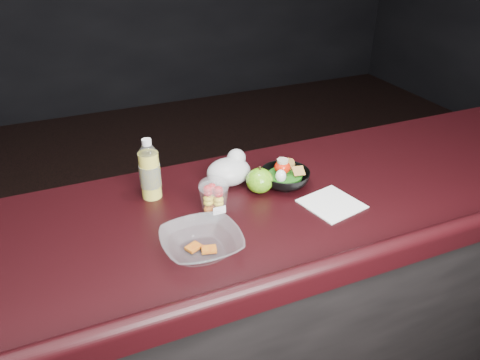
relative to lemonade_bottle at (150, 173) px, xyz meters
The scene contains 8 objects.
counter 0.63m from the lemonade_bottle, 54.64° to the right, with size 4.06×0.71×1.02m.
lemonade_bottle is the anchor object (origin of this frame).
fruit_cup 0.23m from the lemonade_bottle, 51.18° to the right, with size 0.09×0.09×0.13m.
green_apple 0.35m from the lemonade_bottle, 18.29° to the right, with size 0.09×0.09×0.09m.
plastic_bag 0.26m from the lemonade_bottle, ahead, with size 0.15×0.12×0.11m.
snack_bowl 0.43m from the lemonade_bottle, 13.71° to the right, with size 0.17×0.17×0.09m.
takeout_bowl 0.33m from the lemonade_bottle, 80.64° to the right, with size 0.22×0.22×0.05m.
paper_napkin 0.57m from the lemonade_bottle, 28.08° to the right, with size 0.16×0.16×0.00m, color white.
Camera 1 is at (-0.37, -0.80, 1.80)m, focal length 35.00 mm.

